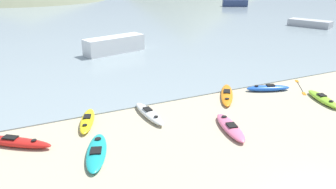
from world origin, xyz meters
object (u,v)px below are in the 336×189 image
Objects in this scene: moored_boat_0 at (310,23)px; kayak_on_sand_2 at (268,88)px; kayak_on_sand_1 at (97,152)px; loose_paddle at (300,87)px; kayak_on_sand_0 at (227,95)px; kayak_on_sand_6 at (15,142)px; moored_boat_3 at (235,3)px; kayak_on_sand_7 at (230,127)px; kayak_on_sand_4 at (323,99)px; kayak_on_sand_5 at (149,113)px; moored_boat_2 at (114,45)px; kayak_on_sand_3 at (87,121)px.

kayak_on_sand_2 is at bearing -142.51° from moored_boat_0.
kayak_on_sand_1 is 13.63m from loose_paddle.
kayak_on_sand_0 is 0.61× the size of moored_boat_0.
kayak_on_sand_6 is 56.68m from moored_boat_3.
kayak_on_sand_1 reaches higher than loose_paddle.
kayak_on_sand_0 is 28.13m from moored_boat_0.
kayak_on_sand_0 is 4.23m from kayak_on_sand_7.
kayak_on_sand_4 is 9.76m from kayak_on_sand_5.
moored_boat_3 is at bearing 56.18° from kayak_on_sand_2.
loose_paddle is at bearing 0.73° from kayak_on_sand_6.
moored_boat_0 is (19.04, 18.45, 0.32)m from kayak_on_sand_4.
moored_boat_2 is 2.36× the size of loose_paddle.
kayak_on_sand_4 is at bearing -59.23° from kayak_on_sand_2.
kayak_on_sand_4 is 48.60m from moored_boat_3.
kayak_on_sand_3 is at bearing 84.44° from kayak_on_sand_1.
kayak_on_sand_3 is 0.93× the size of kayak_on_sand_5.
kayak_on_sand_6 is at bearing -135.37° from moored_boat_3.
kayak_on_sand_6 is (-2.90, 2.19, 0.04)m from kayak_on_sand_1.
kayak_on_sand_7 is at bearing -126.44° from moored_boat_3.
kayak_on_sand_1 is at bearing -179.29° from kayak_on_sand_4.
moored_boat_3 is at bearing 48.30° from kayak_on_sand_1.
kayak_on_sand_3 is 35.14m from moored_boat_0.
kayak_on_sand_2 reaches higher than kayak_on_sand_0.
kayak_on_sand_6 is 16.32m from loose_paddle.
kayak_on_sand_3 is 13.96m from moored_boat_2.
kayak_on_sand_5 is at bearing 37.09° from kayak_on_sand_1.
kayak_on_sand_1 is 1.11× the size of kayak_on_sand_4.
kayak_on_sand_2 is 2.29m from loose_paddle.
kayak_on_sand_5 reaches higher than kayak_on_sand_1.
kayak_on_sand_7 is 0.62× the size of moored_boat_3.
moored_boat_0 reaches higher than kayak_on_sand_1.
kayak_on_sand_0 is 0.68× the size of moored_boat_3.
kayak_on_sand_7 is at bearing -4.84° from kayak_on_sand_1.
kayak_on_sand_0 is 48.64m from moored_boat_3.
kayak_on_sand_5 is 6.16m from kayak_on_sand_6.
kayak_on_sand_3 reaches higher than kayak_on_sand_0.
kayak_on_sand_0 is at bearing 20.04° from kayak_on_sand_1.
kayak_on_sand_4 is 0.93× the size of kayak_on_sand_7.
kayak_on_sand_2 is 25.98m from moored_boat_0.
loose_paddle is (7.37, 2.91, -0.14)m from kayak_on_sand_7.
moored_boat_2 is (-2.79, 12.86, 0.62)m from kayak_on_sand_0.
moored_boat_3 is (37.43, 42.01, 0.55)m from kayak_on_sand_1.
moored_boat_3 is at bearing 76.41° from moored_boat_0.
kayak_on_sand_2 is at bearing 2.45° from kayak_on_sand_6.
kayak_on_sand_0 is 1.08× the size of kayak_on_sand_6.
kayak_on_sand_2 is at bearing -1.02° from kayak_on_sand_3.
kayak_on_sand_1 is at bearing -131.70° from moored_boat_3.
kayak_on_sand_7 is (-2.30, -3.55, 0.03)m from kayak_on_sand_0.
loose_paddle is (0.68, 2.24, -0.15)m from kayak_on_sand_4.
kayak_on_sand_2 is at bearing 32.85° from kayak_on_sand_7.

